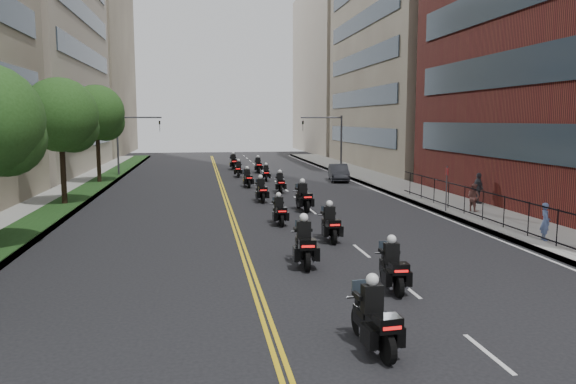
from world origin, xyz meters
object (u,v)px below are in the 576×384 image
object	(u,v)px
motorcycle_3	(330,225)
motorcycle_12	(233,163)
pedestrian_a	(545,222)
motorcycle_0	(374,321)
motorcycle_7	(280,184)
motorcycle_5	(303,198)
motorcycle_1	(392,269)
motorcycle_8	(247,179)
parked_sedan	(339,173)
motorcycle_9	(266,174)
pedestrian_b	(474,197)
motorcycle_11	(258,166)
pedestrian_c	(478,188)
motorcycle_10	(239,170)
motorcycle_6	(261,191)
motorcycle_2	(304,245)
motorcycle_4	(279,212)

from	to	relation	value
motorcycle_3	motorcycle_12	bearing A→B (deg)	94.14
pedestrian_a	motorcycle_0	bearing A→B (deg)	146.96
motorcycle_0	motorcycle_7	size ratio (longest dim) A/B	1.07
motorcycle_5	motorcycle_1	bearing A→B (deg)	-95.01
motorcycle_5	motorcycle_8	bearing A→B (deg)	95.81
motorcycle_0	parked_sedan	xyz separation A→B (m)	(7.84, 34.63, 0.02)
motorcycle_7	motorcycle_1	bearing A→B (deg)	-87.63
motorcycle_9	parked_sedan	size ratio (longest dim) A/B	0.49
motorcycle_7	pedestrian_b	xyz separation A→B (m)	(9.31, -10.71, 0.27)
motorcycle_11	motorcycle_12	bearing A→B (deg)	118.20
motorcycle_3	pedestrian_a	bearing A→B (deg)	-11.67
motorcycle_9	parked_sedan	xyz separation A→B (m)	(6.11, -1.01, 0.10)
motorcycle_5	motorcycle_7	xyz separation A→B (m)	(-0.16, 8.24, -0.09)
pedestrian_a	pedestrian_c	xyz separation A→B (m)	(2.30, 10.20, 0.14)
motorcycle_3	motorcycle_12	distance (m)	35.63
motorcycle_5	motorcycle_10	size ratio (longest dim) A/B	1.13
motorcycle_5	parked_sedan	distance (m)	16.18
motorcycle_8	motorcycle_3	bearing A→B (deg)	-89.75
motorcycle_0	pedestrian_c	size ratio (longest dim) A/B	1.28
motorcycle_3	motorcycle_6	distance (m)	12.13
motorcycle_1	pedestrian_c	bearing A→B (deg)	58.36
pedestrian_a	motorcycle_9	bearing A→B (deg)	33.23
motorcycle_6	pedestrian_b	world-z (taller)	motorcycle_6
motorcycle_7	pedestrian_b	world-z (taller)	pedestrian_b
pedestrian_a	parked_sedan	bearing A→B (deg)	20.71
motorcycle_10	pedestrian_b	bearing A→B (deg)	-55.88
motorcycle_5	motorcycle_7	size ratio (longest dim) A/B	1.13
motorcycle_5	pedestrian_a	xyz separation A→B (m)	(8.50, -10.04, 0.21)
motorcycle_0	pedestrian_a	xyz separation A→B (m)	(10.47, 9.51, 0.25)
motorcycle_2	motorcycle_12	size ratio (longest dim) A/B	1.00
motorcycle_1	motorcycle_4	bearing A→B (deg)	103.03
motorcycle_7	motorcycle_9	bearing A→B (deg)	92.75
motorcycle_4	pedestrian_a	bearing A→B (deg)	-32.10
parked_sedan	pedestrian_a	world-z (taller)	pedestrian_a
parked_sedan	motorcycle_9	bearing A→B (deg)	179.22
motorcycle_4	motorcycle_7	distance (m)	12.36
motorcycle_11	motorcycle_9	bearing A→B (deg)	-91.10
motorcycle_5	motorcycle_11	world-z (taller)	motorcycle_5
motorcycle_0	motorcycle_3	world-z (taller)	motorcycle_0
parked_sedan	motorcycle_7	bearing A→B (deg)	-122.77
motorcycle_0	motorcycle_11	bearing A→B (deg)	82.53
motorcycle_3	motorcycle_5	size ratio (longest dim) A/B	0.94
motorcycle_5	motorcycle_8	world-z (taller)	motorcycle_5
motorcycle_6	pedestrian_c	xyz separation A→B (m)	(12.80, -3.77, 0.40)
motorcycle_0	motorcycle_2	distance (m)	7.55
motorcycle_4	motorcycle_12	xyz separation A→B (m)	(-0.40, 31.48, 0.11)
motorcycle_2	pedestrian_c	distance (m)	17.77
pedestrian_b	pedestrian_c	bearing A→B (deg)	-52.35
motorcycle_8	motorcycle_11	world-z (taller)	motorcycle_11
motorcycle_11	motorcycle_12	distance (m)	4.57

